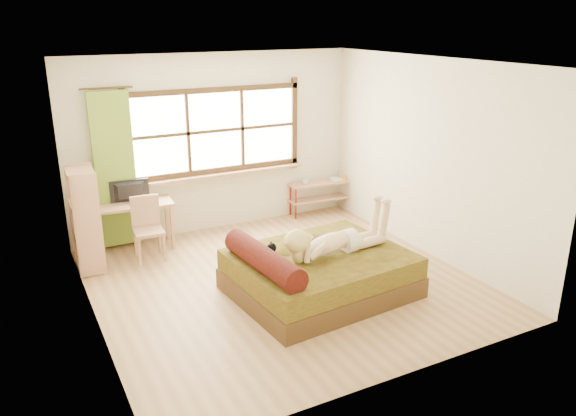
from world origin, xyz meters
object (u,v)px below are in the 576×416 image
kitten (262,253)px  pipe_shelf (321,190)px  desk (132,209)px  woman (334,230)px  bed (317,273)px  chair (147,224)px  bookshelf (85,219)px

kitten → pipe_shelf: kitten is taller
desk → woman: bearing=-48.4°
woman → desk: size_ratio=1.23×
bed → kitten: (-0.67, 0.10, 0.35)m
chair → pipe_shelf: size_ratio=0.77×
desk → chair: bearing=-69.0°
desk → bookshelf: (-0.68, -0.38, 0.09)m
woman → chair: 2.71m
kitten → woman: bearing=-14.7°
desk → bookshelf: 0.79m
woman → chair: bearing=124.6°
bed → woman: 0.57m
pipe_shelf → bookshelf: (-3.87, -0.50, 0.28)m
bed → woman: woman is taller
bed → desk: size_ratio=1.87×
bed → bookshelf: (-2.31, 2.02, 0.42)m
desk → pipe_shelf: (3.18, 0.12, -0.19)m
woman → kitten: size_ratio=4.67×
kitten → desk: kitten is taller
chair → pipe_shelf: bearing=14.0°
desk → pipe_shelf: bearing=7.1°
bed → kitten: size_ratio=7.10×
bed → pipe_shelf: size_ratio=1.90×
bed → chair: chair is taller
desk → kitten: bearing=-62.5°
kitten → bookshelf: bookshelf is taller
bed → desk: 2.92m
bed → woman: bearing=-17.8°
woman → desk: (-1.82, 2.45, -0.20)m
woman → desk: bearing=121.7°
woman → kitten: 0.90m
desk → chair: size_ratio=1.32×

